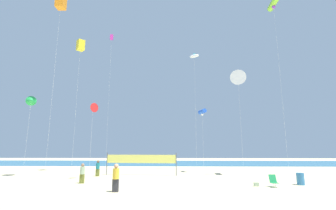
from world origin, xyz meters
The scene contains 18 objects.
ground_plane centered at (0.00, 0.00, 0.00)m, with size 120.00×120.00×0.00m, color beige.
ocean_band centered at (0.00, 33.46, 0.00)m, with size 120.00×20.00×0.01m, color teal.
beachgoer_teal_shirt centered at (-5.72, 8.80, 0.87)m, with size 0.37×0.37×1.64m.
beachgoer_sage_shirt centered at (-5.34, 3.64, 0.86)m, with size 0.37×0.37×1.61m.
beachgoer_mustard_shirt centered at (-1.56, -0.29, 0.97)m, with size 0.42×0.42×1.82m.
folding_beach_chair centered at (9.77, 2.15, 0.47)m, with size 0.52×0.65×0.89m.
trash_barrel centered at (12.33, 3.24, 0.46)m, with size 0.57×0.57×0.93m, color teal.
volleyball_net centered at (-1.35, 10.04, 1.63)m, with size 7.82×0.81×2.40m.
beach_handbag centered at (8.57, 2.44, 0.14)m, with size 0.35×0.18×0.28m, color #99B28C.
kite_yellow_box centered at (-10.27, 12.91, 16.56)m, with size 1.23×1.23×17.27m.
kite_lime_tube centered at (13.56, 7.76, 18.85)m, with size 0.76×2.17×19.23m.
kite_red_delta centered at (-5.61, 6.00, 6.76)m, with size 0.88×1.00×7.22m.
kite_white_delta centered at (9.57, 9.28, 10.73)m, with size 1.77×0.76×11.62m.
kite_green_delta centered at (-12.84, 7.54, 7.86)m, with size 1.15×0.96×8.39m.
kite_blue_tube centered at (5.87, 12.92, 7.42)m, with size 0.94×1.64×7.72m.
kite_magenta_box centered at (-8.06, 19.71, 20.98)m, with size 0.60×0.60×21.54m.
kite_white_inflatable centered at (5.32, 16.28, 16.19)m, with size 1.46×0.63×16.62m.
kite_orange_box centered at (-9.84, 6.11, 18.37)m, with size 0.91×0.91×19.11m.
Camera 1 is at (2.38, -16.46, 2.77)m, focal length 25.19 mm.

